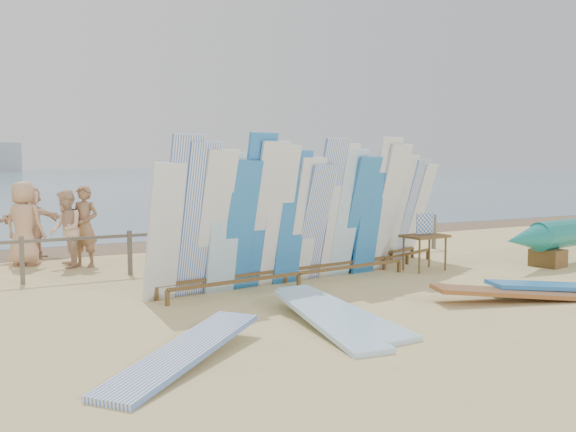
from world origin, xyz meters
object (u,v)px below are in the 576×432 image
side_surfboard_rack (400,213)px  beachgoer_extra_0 (372,210)px  vendor_table (424,251)px  beachgoer_0 (24,223)px  beachgoer_6 (265,212)px  beach_chair_left (218,248)px  flat_board_c (514,301)px  stroller (245,239)px  beachgoer_1 (84,226)px  beach_chair_right (212,250)px  beachgoer_4 (245,218)px  flat_board_b (342,321)px  beachgoer_5 (240,219)px  beachgoer_8 (296,215)px  beachgoer_2 (66,229)px  main_surfboard_rack (292,218)px  flat_board_a (327,328)px  flat_board_e (184,364)px  flat_board_d (563,294)px  beachgoer_11 (31,222)px

side_surfboard_rack → beachgoer_extra_0: side_surfboard_rack is taller
vendor_table → beachgoer_0: (-7.34, 4.69, 0.53)m
beachgoer_6 → beach_chair_left: bearing=-141.9°
side_surfboard_rack → flat_board_c: bearing=-120.6°
stroller → beachgoer_1: bearing=-176.1°
beach_chair_right → beachgoer_6: (2.14, 1.60, 0.70)m
beachgoer_4 → beachgoer_1: bearing=123.1°
flat_board_b → beachgoer_5: (1.70, 7.40, 0.81)m
beach_chair_left → beachgoer_8: size_ratio=0.47×
beachgoer_0 → vendor_table: bearing=-171.6°
beachgoer_4 → beachgoer_2: (-4.38, -0.37, -0.02)m
main_surfboard_rack → vendor_table: (3.19, 0.03, -0.84)m
beach_chair_right → beachgoer_1: (-2.72, 0.60, 0.64)m
beachgoer_5 → beachgoer_extra_0: bearing=36.4°
flat_board_b → stroller: size_ratio=2.53×
side_surfboard_rack → beach_chair_left: 4.34m
flat_board_a → beachgoer_extra_0: size_ratio=1.58×
stroller → beachgoer_2: 4.09m
flat_board_c → flat_board_b: flat_board_c is taller
side_surfboard_rack → beachgoer_0: side_surfboard_rack is taller
beachgoer_8 → side_surfboard_rack: bearing=58.4°
flat_board_b → beachgoer_8: (2.87, 6.51, 0.92)m
flat_board_a → beachgoer_5: (2.08, 7.61, 0.81)m
beachgoer_4 → beachgoer_8: bearing=-80.6°
stroller → beachgoer_extra_0: size_ratio=0.62×
beachgoer_0 → beachgoer_2: beachgoer_0 is taller
flat_board_b → beachgoer_6: beachgoer_6 is taller
beachgoer_8 → beachgoer_1: (-5.26, 0.02, -0.03)m
vendor_table → flat_board_e: bearing=-156.1°
beach_chair_left → beachgoer_1: size_ratio=0.49×
flat_board_d → flat_board_c: bearing=105.3°
side_surfboard_rack → flat_board_d: side_surfboard_rack is taller
beachgoer_11 → beachgoer_4: bearing=-30.2°
flat_board_c → flat_board_d: 1.18m
beachgoer_4 → flat_board_b: bearing=-165.6°
beach_chair_right → beachgoer_extra_0: beachgoer_extra_0 is taller
beachgoer_0 → beachgoer_6: (6.00, 0.20, 0.02)m
vendor_table → flat_board_c: size_ratio=0.45×
flat_board_e → beachgoer_extra_0: 12.29m
beach_chair_left → beachgoer_extra_0: (5.61, 1.52, 0.60)m
side_surfboard_rack → beachgoer_11: side_surfboard_rack is taller
vendor_table → flat_board_a: bearing=-149.6°
flat_board_a → beachgoer_4: bearing=81.7°
beachgoer_6 → stroller: bearing=-127.0°
flat_board_c → stroller: stroller is taller
beachgoer_8 → flat_board_d: bearing=50.7°
beach_chair_right → beachgoer_11: 4.42m
main_surfboard_rack → beachgoer_8: main_surfboard_rack is taller
flat_board_d → beachgoer_5: bearing=35.4°
side_surfboard_rack → flat_board_a: side_surfboard_rack is taller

